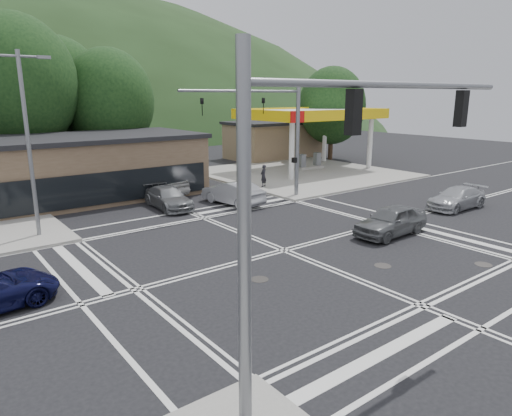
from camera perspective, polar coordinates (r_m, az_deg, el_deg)
ground at (r=21.16m, az=3.55°, el=-5.30°), size 120.00×120.00×0.00m
sidewalk_ne at (r=41.75m, az=5.67°, el=4.38°), size 16.00×16.00×0.15m
gas_station_canopy at (r=43.31m, az=6.88°, el=11.30°), size 12.32×8.34×5.75m
convenience_store at (r=52.23m, az=2.23°, el=8.38°), size 10.00×6.00×3.80m
commercial_row at (r=32.84m, az=-27.98°, el=3.61°), size 24.00×8.00×4.00m
tree_n_b at (r=39.70m, az=-27.87°, el=13.58°), size 9.00×9.00×12.98m
tree_n_c at (r=41.53m, az=-17.93°, el=12.64°), size 7.60×7.60×10.87m
tree_n_e at (r=44.47m, az=-23.53°, el=13.06°), size 8.40×8.40×11.98m
tree_ne at (r=51.08m, az=9.49°, el=12.50°), size 7.20×7.20×9.99m
streetlight_nw at (r=24.58m, az=-26.52°, el=8.03°), size 2.50×0.25×9.00m
signal_mast_ne at (r=30.79m, az=3.49°, el=10.40°), size 11.65×0.30×8.00m
signal_mast_sw at (r=9.80m, az=7.11°, el=2.95°), size 9.14×0.28×8.00m
car_grey_center at (r=24.20m, az=16.50°, el=-1.50°), size 4.53×1.95×1.52m
car_silver_east at (r=31.33m, az=23.81°, el=1.15°), size 4.64×1.96×1.34m
car_queue_a at (r=29.80m, az=-2.93°, el=1.91°), size 2.29×4.80×1.52m
car_queue_b at (r=33.57m, az=-11.83°, el=3.14°), size 2.64×5.16×1.68m
car_northbound at (r=29.30m, az=-10.91°, el=1.27°), size 2.12×4.68×1.33m
pedestrian at (r=34.77m, az=0.94°, el=4.05°), size 0.72×0.59×1.68m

